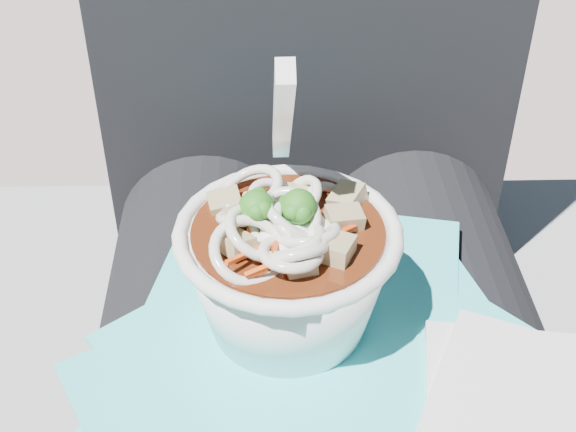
{
  "coord_description": "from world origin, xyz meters",
  "views": [
    {
      "loc": [
        -0.04,
        -0.33,
        0.94
      ],
      "look_at": [
        -0.03,
        0.02,
        0.67
      ],
      "focal_mm": 50.0,
      "sensor_mm": 36.0,
      "label": 1
    }
  ],
  "objects": [
    {
      "name": "udon_bowl",
      "position": [
        -0.03,
        0.02,
        0.63
      ],
      "size": [
        0.16,
        0.16,
        0.18
      ],
      "color": "white",
      "rests_on": "plastic_bag"
    },
    {
      "name": "plastic_bag",
      "position": [
        -0.02,
        -0.02,
        0.58
      ],
      "size": [
        0.37,
        0.36,
        0.01
      ],
      "color": "#31CACE",
      "rests_on": "lap"
    },
    {
      "name": "person_body",
      "position": [
        0.0,
        0.09,
        0.53
      ],
      "size": [
        0.34,
        0.94,
        0.97
      ],
      "color": "black",
      "rests_on": "ground"
    },
    {
      "name": "napkins",
      "position": [
        0.11,
        -0.06,
        0.59
      ],
      "size": [
        0.16,
        0.16,
        0.01
      ],
      "color": "silver",
      "rests_on": "plastic_bag"
    }
  ]
}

